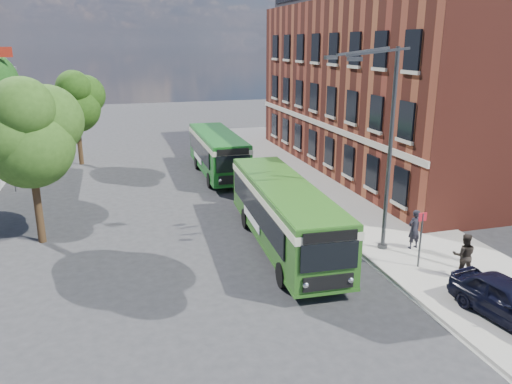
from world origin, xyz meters
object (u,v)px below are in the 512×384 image
object	(u,v)px
street_lamp	(383,148)
parked_car	(508,300)
bus_front	(284,209)
bus_rear	(218,150)

from	to	relation	value
street_lamp	parked_car	bearing A→B (deg)	-79.42
parked_car	bus_front	bearing A→B (deg)	112.54
parked_car	bus_rear	bearing A→B (deg)	94.59
bus_front	bus_rear	bearing A→B (deg)	90.72
street_lamp	parked_car	xyz separation A→B (m)	(1.24, -6.63, -3.93)
street_lamp	parked_car	distance (m)	7.81
bus_front	parked_car	xyz separation A→B (m)	(5.08, -8.35, -0.97)
bus_rear	parked_car	size ratio (longest dim) A/B	2.43
street_lamp	parked_car	size ratio (longest dim) A/B	2.16
bus_front	parked_car	world-z (taller)	bus_front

